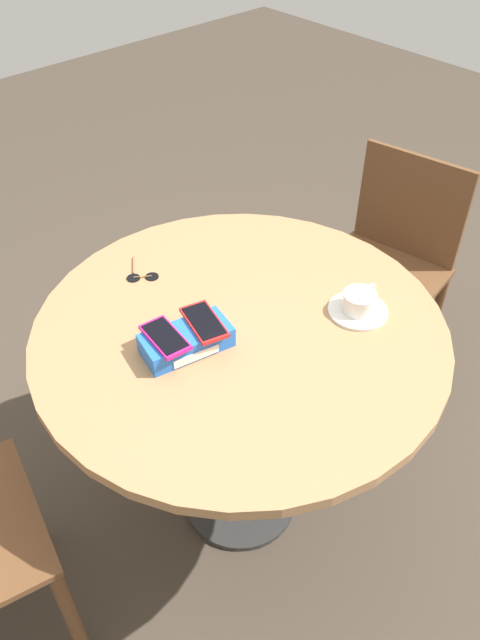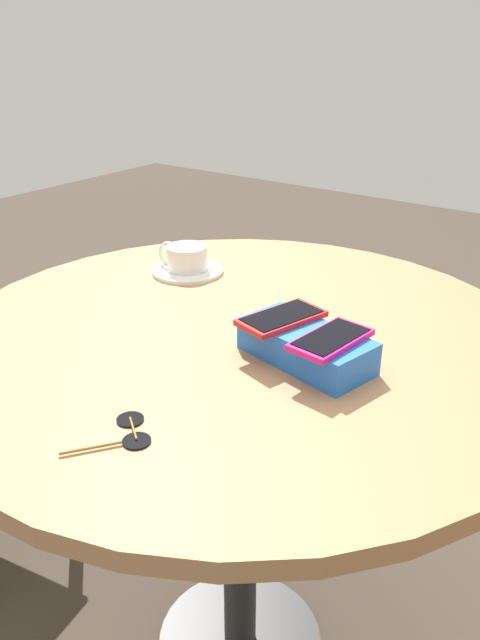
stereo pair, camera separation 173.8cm
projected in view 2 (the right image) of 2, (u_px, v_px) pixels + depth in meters
name	position (u px, v px, depth m)	size (l,w,h in m)	color
round_table	(240.00, 382.00, 1.12)	(1.04, 1.04, 0.79)	#2D2D2D
phone_box	(306.00, 346.00, 0.97)	(0.23, 0.14, 0.05)	blue
phone_magenta	(331.00, 339.00, 0.92)	(0.08, 0.14, 0.01)	#D11975
phone_red	(282.00, 318.00, 0.99)	(0.11, 0.15, 0.01)	red
saucer	(188.00, 271.00, 1.34)	(0.15, 0.15, 0.01)	silver
coffee_cup	(186.00, 257.00, 1.32)	(0.12, 0.09, 0.06)	silver
sunglasses	(128.00, 432.00, 0.80)	(0.08, 0.13, 0.01)	black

